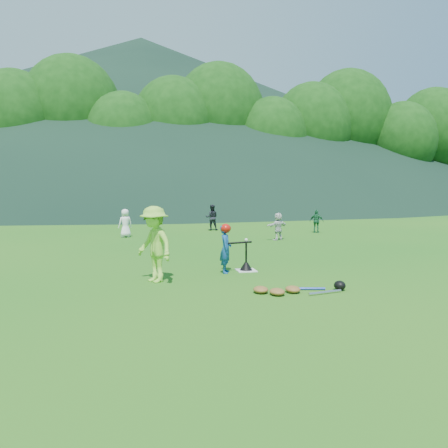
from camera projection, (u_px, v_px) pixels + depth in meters
name	position (u px, v px, depth m)	size (l,w,h in m)	color
ground	(246.00, 271.00, 10.33)	(120.00, 120.00, 0.00)	#186216
home_plate	(246.00, 270.00, 10.33)	(0.45, 0.45, 0.02)	silver
baseball	(246.00, 240.00, 10.27)	(0.08, 0.08, 0.08)	white
batter_child	(226.00, 249.00, 10.04)	(0.41, 0.27, 1.11)	navy
adult_coach	(154.00, 244.00, 9.08)	(1.03, 0.59, 1.59)	#8ED33E
fielder_a	(125.00, 223.00, 17.03)	(0.54, 0.35, 1.11)	white
fielder_b	(212.00, 217.00, 19.71)	(0.57, 0.44, 1.16)	black
fielder_c	(317.00, 221.00, 18.66)	(0.58, 0.24, 1.00)	#1C5F38
fielder_d	(278.00, 226.00, 16.15)	(0.95, 0.30, 1.02)	silver
batting_tee	(246.00, 265.00, 10.32)	(0.30, 0.30, 0.68)	black
batter_gear	(227.00, 230.00, 10.00)	(0.73, 0.26, 0.47)	#B6150C
equipment_pile	(293.00, 289.00, 8.21)	(1.80, 0.59, 0.19)	olive
outfield_fence	(162.00, 201.00, 37.54)	(70.07, 0.08, 1.33)	gray
tree_line	(159.00, 122.00, 42.61)	(70.04, 11.40, 14.82)	#382314
distant_hills	(104.00, 121.00, 87.13)	(155.00, 140.00, 32.00)	black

